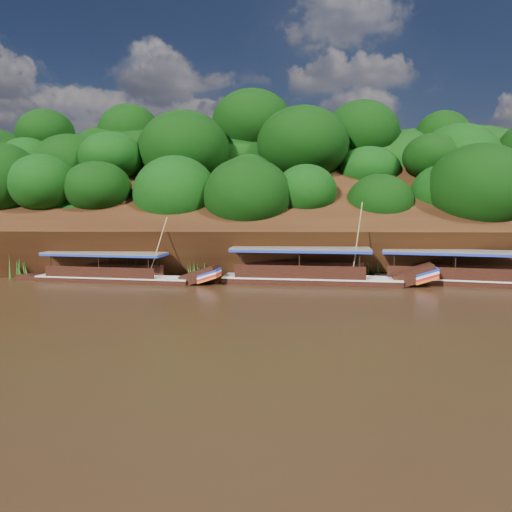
{
  "coord_description": "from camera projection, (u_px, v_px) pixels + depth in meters",
  "views": [
    {
      "loc": [
        -1.31,
        -28.37,
        5.87
      ],
      "look_at": [
        -2.46,
        7.0,
        2.08
      ],
      "focal_mm": 35.0,
      "sensor_mm": 36.0,
      "label": 1
    }
  ],
  "objects": [
    {
      "name": "ground",
      "position": [
        295.0,
        305.0,
        28.77
      ],
      "size": [
        160.0,
        160.0,
        0.0
      ],
      "primitive_type": "plane",
      "color": "black",
      "rests_on": "ground"
    },
    {
      "name": "riverbank",
      "position": [
        285.0,
        242.0,
        51.16
      ],
      "size": [
        120.0,
        30.06,
        19.4
      ],
      "color": "black",
      "rests_on": "ground"
    },
    {
      "name": "boat_0",
      "position": [
        477.0,
        278.0,
        35.54
      ],
      "size": [
        15.1,
        5.38,
        5.43
      ],
      "rotation": [
        0.0,
        0.0,
        -0.23
      ],
      "color": "black",
      "rests_on": "ground"
    },
    {
      "name": "boat_1",
      "position": [
        322.0,
        276.0,
        36.14
      ],
      "size": [
        15.33,
        3.91,
        6.39
      ],
      "rotation": [
        0.0,
        0.0,
        -0.11
      ],
      "color": "black",
      "rests_on": "ground"
    },
    {
      "name": "boat_2",
      "position": [
        123.0,
        275.0,
        36.99
      ],
      "size": [
        14.06,
        3.87,
        5.25
      ],
      "rotation": [
        0.0,
        0.0,
        -0.15
      ],
      "color": "black",
      "rests_on": "ground"
    },
    {
      "name": "reeds",
      "position": [
        244.0,
        268.0,
        38.15
      ],
      "size": [
        49.52,
        2.32,
        2.01
      ],
      "color": "#24721C",
      "rests_on": "ground"
    }
  ]
}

